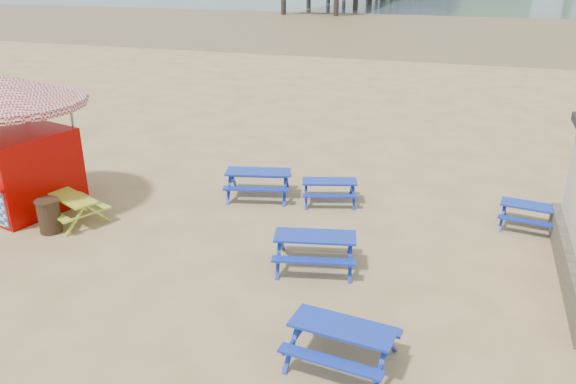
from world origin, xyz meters
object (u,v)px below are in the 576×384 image
(litter_bin, at_px, (49,216))
(picnic_table_blue_a, at_px, (329,191))
(picnic_table_blue_b, at_px, (258,184))
(picnic_table_yellow, at_px, (73,209))
(ice_cream_kiosk, at_px, (11,126))

(litter_bin, bearing_deg, picnic_table_blue_a, 33.75)
(picnic_table_blue_b, relative_size, picnic_table_yellow, 1.07)
(picnic_table_blue_b, xyz_separation_m, litter_bin, (-4.24, -3.99, 0.06))
(ice_cream_kiosk, bearing_deg, picnic_table_blue_b, 39.47)
(ice_cream_kiosk, relative_size, litter_bin, 5.76)
(ice_cream_kiosk, xyz_separation_m, litter_bin, (1.80, -1.11, -1.94))
(picnic_table_blue_a, relative_size, picnic_table_blue_b, 0.85)
(litter_bin, bearing_deg, picnic_table_yellow, 80.43)
(picnic_table_blue_a, distance_m, picnic_table_yellow, 7.14)
(picnic_table_yellow, height_order, litter_bin, litter_bin)
(picnic_table_blue_b, distance_m, ice_cream_kiosk, 6.98)
(picnic_table_yellow, relative_size, litter_bin, 2.32)
(picnic_table_blue_a, bearing_deg, litter_bin, -163.61)
(picnic_table_blue_a, xyz_separation_m, ice_cream_kiosk, (-8.16, -3.14, 2.06))
(picnic_table_yellow, height_order, ice_cream_kiosk, ice_cream_kiosk)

